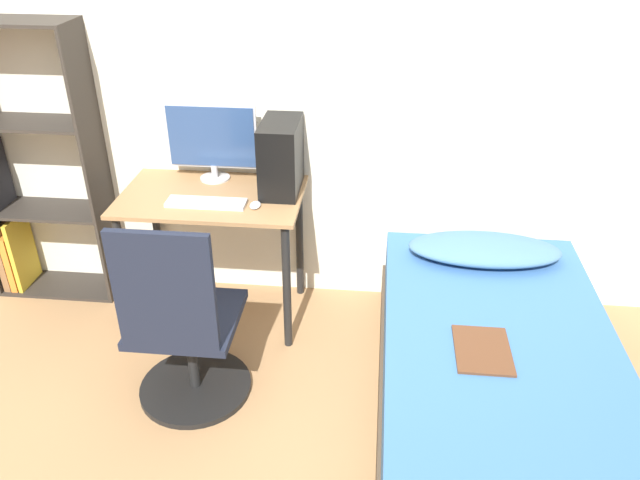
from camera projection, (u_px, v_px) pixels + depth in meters
ground_plane at (247, 462)px, 2.73m from camera, size 14.00×14.00×0.00m
wall_back at (287, 90)px, 3.33m from camera, size 8.00×0.05×2.50m
desk at (213, 216)px, 3.38m from camera, size 0.97×0.61×0.77m
bookshelf at (18, 175)px, 3.56m from camera, size 0.72×0.29×1.62m
office_chair at (184, 337)px, 2.88m from camera, size 0.55×0.55×1.02m
bed at (495, 374)px, 2.91m from camera, size 1.07×1.88×0.44m
pillow at (484, 249)px, 3.36m from camera, size 0.81×0.36×0.11m
magazine at (482, 350)px, 2.70m from camera, size 0.24×0.32×0.01m
monitor at (212, 140)px, 3.38m from camera, size 0.50×0.17×0.43m
keyboard at (206, 203)px, 3.20m from camera, size 0.41×0.12×0.02m
pc_tower at (281, 157)px, 3.28m from camera, size 0.20×0.36×0.38m
mouse at (255, 205)px, 3.18m from camera, size 0.06×0.09×0.02m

